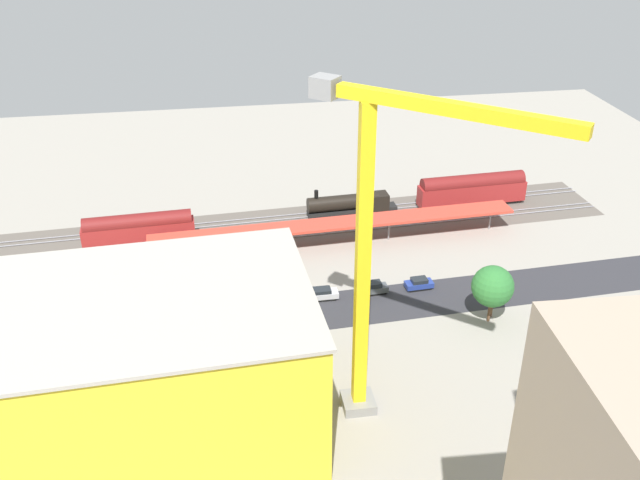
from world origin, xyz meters
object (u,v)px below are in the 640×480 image
Objects in this scene: street_tree_3 at (493,286)px; traffic_light at (245,273)px; platform_canopy_near at (336,224)px; box_truck_1 at (93,329)px; parked_car_4 at (217,303)px; locomotive at (352,204)px; parked_car_2 at (321,294)px; parked_car_1 at (373,288)px; street_tree_1 at (247,310)px; freight_coach_far at (139,230)px; passenger_coach at (472,189)px; tower_crane at (379,242)px; box_truck_0 at (220,315)px; construction_building at (133,370)px; parked_car_3 at (265,300)px; parked_car_0 at (419,284)px; street_tree_2 at (245,308)px; street_tree_0 at (494,288)px.

traffic_light is (31.72, -10.22, -0.97)m from street_tree_3.
platform_canopy_near is 40.76m from box_truck_1.
platform_canopy_near is at bearing -141.80° from parked_car_4.
parked_car_2 is at bearing 69.52° from locomotive.
parked_car_2 is at bearing 1.99° from parked_car_1.
freight_coach_far is at bearing -61.79° from street_tree_1.
parked_car_2 is 0.70× the size of traffic_light.
traffic_light is (15.33, 14.02, 0.65)m from platform_canopy_near.
freight_coach_far is 3.75× the size of parked_car_4.
passenger_coach reaches higher than box_truck_1.
tower_crane reaches higher than box_truck_0.
parked_car_4 is 4.46m from box_truck_0.
box_truck_1 is (7.09, -17.67, -6.44)m from construction_building.
parked_car_4 reaches higher than parked_car_3.
traffic_light reaches higher than platform_canopy_near.
parked_car_0 is 14.35m from parked_car_2.
freight_coach_far is 42.26m from construction_building.
parked_car_4 reaches higher than parked_car_2.
parked_car_3 is 0.57× the size of street_tree_3.
locomotive is 32.10m from traffic_light.
freight_coach_far is 55.20m from street_tree_3.
freight_coach_far is at bearing -47.23° from parked_car_3.
street_tree_1 is 1.32m from street_tree_2.
parked_car_1 is 0.55× the size of street_tree_1.
freight_coach_far is 26.52m from box_truck_0.
box_truck_1 is at bearing -12.07° from street_tree_1.
parked_car_4 is 0.69× the size of street_tree_0.
street_tree_2 is 9.18m from traffic_light.
freight_coach_far is at bearing 6.65° from passenger_coach.
parked_car_4 is 0.56× the size of box_truck_0.
parked_car_3 is at bearing -67.51° from tower_crane.
parked_car_0 is at bearing 56.36° from passenger_coach.
locomotive is 39.95m from street_tree_2.
street_tree_3 is (-47.33, 28.32, 2.31)m from freight_coach_far.
parked_car_4 is at bearing 47.03° from locomotive.
tower_crane is at bearing 94.34° from parked_car_2.
passenger_coach reaches higher than platform_canopy_near.
parked_car_2 is 33.33m from construction_building.
locomotive reaches higher than platform_canopy_near.
tower_crane is at bearing 116.04° from traffic_light.
parked_car_3 is 30.88m from street_tree_3.
passenger_coach is 4.76× the size of parked_car_0.
box_truck_1 reaches higher than parked_car_2.
box_truck_0 is 1.22× the size of street_tree_0.
street_tree_3 is 1.22× the size of traffic_light.
street_tree_0 is 1.52m from street_tree_3.
locomotive is 1.97× the size of street_tree_1.
freight_coach_far is 3.97× the size of parked_car_1.
parked_car_4 is 0.13× the size of tower_crane.
tower_crane is 4.59× the size of street_tree_1.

